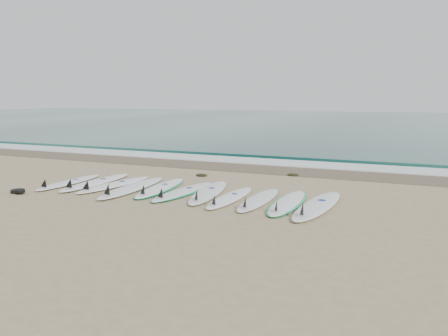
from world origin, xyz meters
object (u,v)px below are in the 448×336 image
at_px(surfboard_5, 183,191).
at_px(leash_coil, 18,191).
at_px(surfboard_10, 317,205).
at_px(surfboard_0, 68,182).

xyz_separation_m(surfboard_5, leash_coil, (-3.61, -1.50, 0.00)).
distance_m(surfboard_5, surfboard_10, 3.20).
distance_m(surfboard_5, leash_coil, 3.91).
height_order(surfboard_5, leash_coil, surfboard_5).
relative_size(surfboard_5, leash_coil, 5.48).
bearing_deg(surfboard_5, surfboard_10, 2.03).
height_order(surfboard_0, leash_coil, surfboard_0).
xyz_separation_m(surfboard_0, surfboard_10, (6.50, 0.04, 0.01)).
height_order(surfboard_5, surfboard_10, surfboard_10).
bearing_deg(surfboard_0, leash_coil, -104.72).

